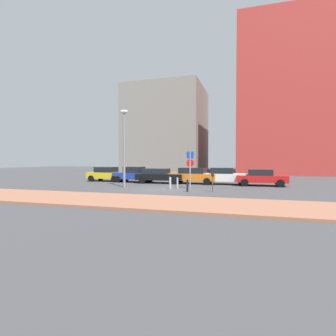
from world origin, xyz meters
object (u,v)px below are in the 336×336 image
Objects in this scene: parked_car_yellow at (107,174)px; street_lamp at (124,141)px; parking_meter at (213,179)px; traffic_bollard_near at (177,183)px; parked_car_blue at (134,174)px; parked_car_black at (159,175)px; parking_sign_post at (190,165)px; parked_car_red at (261,177)px; parked_car_orange at (193,175)px; traffic_bollard_mid at (170,183)px; parked_car_white at (225,176)px; traffic_bollard_far at (187,186)px.

parked_car_yellow is 7.37m from street_lamp.
traffic_bollard_near is at bearing 153.52° from parking_meter.
parked_car_blue is at bearing -4.02° from parked_car_yellow.
traffic_bollard_near is at bearing 1.48° from street_lamp.
parking_sign_post is at bearing -45.97° from parked_car_black.
parked_car_red is at bearing -2.30° from parked_car_yellow.
traffic_bollard_mid is (-0.76, -5.05, -0.34)m from parked_car_orange.
parked_car_white reaches higher than traffic_bollard_mid.
parking_sign_post is at bearing -25.14° from parked_car_yellow.
parked_car_red is 1.43× the size of parking_sign_post.
parked_car_black is 0.72× the size of street_lamp.
traffic_bollard_near is at bearing -124.82° from parked_car_white.
parked_car_black is 3.34× the size of parking_meter.
street_lamp is at bearing 175.77° from traffic_bollard_mid.
parked_car_blue is at bearing 172.06° from parked_car_black.
parking_meter is (-3.47, -5.74, 0.15)m from parked_car_red.
parked_car_yellow is 0.95× the size of parked_car_blue.
parked_car_orange is 6.10m from parked_car_red.
traffic_bollard_mid is (4.06, -0.30, -3.34)m from street_lamp.
traffic_bollard_far is at bearing -16.33° from street_lamp.
parked_car_blue is at bearing 137.15° from traffic_bollard_far.
parked_car_white reaches higher than traffic_bollard_near.
parking_meter is at bearing -66.65° from parked_car_orange.
parking_meter is 3.57m from traffic_bollard_mid.
parked_car_blue is at bearing 178.16° from parked_car_red.
traffic_bollard_mid is 1.06× the size of traffic_bollard_far.
traffic_bollard_near is 0.95× the size of traffic_bollard_mid.
parking_meter is (-0.34, -6.15, 0.11)m from parked_car_white.
traffic_bollard_mid is at bearing -43.84° from parked_car_blue.
traffic_bollard_near is at bearing -93.64° from parked_car_orange.
parked_car_yellow reaches higher than parked_car_black.
parked_car_yellow reaches higher than parked_car_red.
parked_car_orange is 0.72× the size of street_lamp.
parked_car_orange is 5.02× the size of traffic_bollard_mid.
parking_meter is at bearing -28.02° from parked_car_yellow.
parked_car_white reaches higher than parked_car_red.
parked_car_white is (9.03, 0.02, 0.01)m from parked_car_blue.
parked_car_black is at bearing -176.20° from parked_car_white.
traffic_bollard_mid is at bearing -138.41° from traffic_bollard_near.
traffic_bollard_near is at bearing -167.41° from parking_sign_post.
parked_car_black is at bearing -5.84° from parked_car_yellow.
street_lamp is at bearing -158.06° from parked_car_red.
parked_car_black is 6.24m from parked_car_white.
parked_car_white reaches higher than parked_car_yellow.
parking_sign_post is (6.73, -4.46, 1.07)m from parked_car_blue.
traffic_bollard_mid is at bearing -62.01° from parked_car_black.
parking_sign_post is (0.67, -4.42, 1.05)m from parked_car_orange.
traffic_bollard_near is (-0.29, -4.63, -0.36)m from parked_car_orange.
parking_sign_post is 2.47m from traffic_bollard_far.
parked_car_white reaches higher than parked_car_black.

